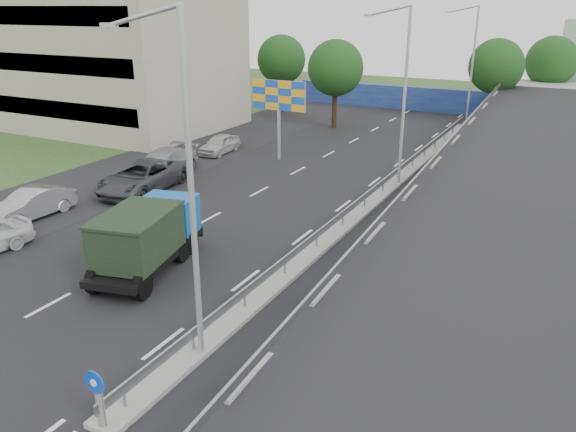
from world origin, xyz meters
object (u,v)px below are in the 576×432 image
Objects in this scene: parked_car_b at (31,204)px; parked_car_e at (220,144)px; lamp_post_far at (471,60)px; parked_car_d at (162,164)px; sign_bollard at (99,398)px; billboard at (279,100)px; parked_car_c at (142,177)px; dump_truck at (147,235)px; lamp_post_mid at (402,88)px; lamp_post_near at (185,176)px.

parked_car_e is (0.82, 15.68, -0.06)m from parked_car_b.
lamp_post_far reaches higher than parked_car_d.
sign_bollard is 0.37× the size of parked_car_b.
parked_car_c is (-3.62, -10.03, -3.32)m from billboard.
parked_car_b is (-9.30, 1.82, -0.76)m from dump_truck.
parked_car_c is 2.93m from parked_car_d.
parked_car_d is at bearing -158.92° from lamp_post_mid.
billboard reaches higher than parked_car_c.
lamp_post_far reaches higher than parked_car_b.
sign_bollard is 20.21m from parked_car_c.
parked_car_d is (-13.54, 14.78, -4.95)m from lamp_post_near.
billboard is 18.46m from dump_truck.
dump_truck is 1.63× the size of parked_car_e.
parked_car_d is at bearing -90.65° from parked_car_e.
lamp_post_near is 1.83× the size of billboard.
parked_car_c is at bearing -147.74° from lamp_post_mid.
billboard is at bearing 167.62° from lamp_post_mid.
lamp_post_mid is 1.00× the size of lamp_post_far.
lamp_post_near reaches higher than parked_car_b.
parked_car_e is at bearing -175.45° from billboard.
lamp_post_far is (0.00, 20.00, 0.00)m from lamp_post_mid.
parked_car_c is at bearing 119.81° from dump_truck.
billboard is (-9.11, -18.00, -1.62)m from lamp_post_far.
parked_car_e is at bearing 102.66° from dump_truck.
lamp_post_near reaches higher than parked_car_e.
billboard reaches higher than parked_car_b.
parked_car_e is (-13.89, 21.62, -5.13)m from lamp_post_near.
parked_car_c is at bearing 128.62° from sign_bollard.
parked_car_c is at bearing 74.54° from parked_car_b.
lamp_post_near is 8.04m from dump_truck.
parked_car_e is at bearing -127.07° from lamp_post_far.
parked_car_b is (-14.60, 9.76, -0.29)m from sign_bollard.
lamp_post_far is at bearing 90.00° from lamp_post_near.
parked_car_c is (-12.73, 11.97, -4.95)m from lamp_post_near.
billboard is 5.94m from parked_car_e.
parked_car_b is 8.92m from parked_car_d.
billboard reaches higher than parked_car_d.
parked_car_c is (-7.32, 7.85, -0.64)m from dump_truck.
parked_car_d is at bearing 132.50° from lamp_post_near.
lamp_post_near is 2.23× the size of parked_car_b.
lamp_post_near is at bearing -67.51° from billboard.
lamp_post_near reaches higher than sign_bollard.
sign_bollard is 28.94m from parked_car_e.
dump_truck is (3.71, -17.88, -2.68)m from billboard.
dump_truck is at bearing 123.67° from sign_bollard.
parked_car_e is at bearing 89.73° from parked_car_b.
billboard is 11.17m from parked_car_c.
billboard is at bearing 109.21° from sign_bollard.
lamp_post_mid is 1.71× the size of parked_car_d.
lamp_post_mid and lamp_post_far have the same top height.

